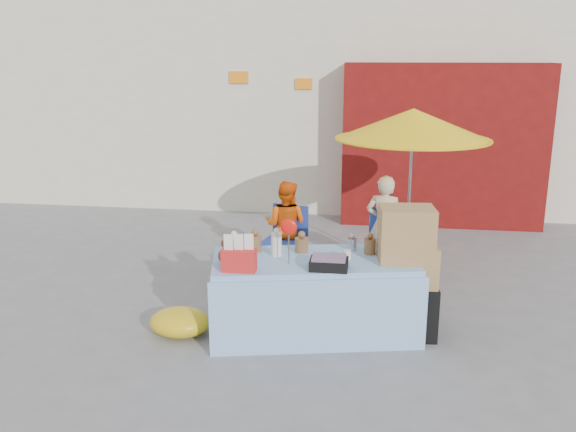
% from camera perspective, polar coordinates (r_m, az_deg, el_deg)
% --- Properties ---
extents(ground, '(80.00, 80.00, 0.00)m').
position_cam_1_polar(ground, '(6.52, -2.54, -9.81)').
color(ground, slate).
rests_on(ground, ground).
extents(backdrop, '(14.00, 8.00, 7.80)m').
position_cam_1_polar(backdrop, '(13.35, 5.86, 16.44)').
color(backdrop, silver).
rests_on(backdrop, ground).
extents(market_table, '(2.19, 1.36, 1.23)m').
position_cam_1_polar(market_table, '(6.14, 2.34, -7.35)').
color(market_table, '#96C1F0').
rests_on(market_table, ground).
extents(chair_left, '(0.57, 0.57, 0.85)m').
position_cam_1_polar(chair_left, '(7.81, -0.31, -3.53)').
color(chair_left, '#213B9B').
rests_on(chair_left, ground).
extents(chair_right, '(0.57, 0.57, 0.85)m').
position_cam_1_polar(chair_right, '(7.74, 8.90, -3.91)').
color(chair_right, '#213B9B').
rests_on(chair_right, ground).
extents(vendor_orange, '(0.66, 0.56, 1.18)m').
position_cam_1_polar(vendor_orange, '(7.84, -0.20, -0.91)').
color(vendor_orange, '#F15B0C').
rests_on(vendor_orange, ground).
extents(vendor_beige, '(0.53, 0.41, 1.28)m').
position_cam_1_polar(vendor_beige, '(7.75, 8.98, -0.88)').
color(vendor_beige, beige).
rests_on(vendor_beige, ground).
extents(umbrella, '(1.90, 1.90, 2.09)m').
position_cam_1_polar(umbrella, '(7.67, 11.62, 8.36)').
color(umbrella, gray).
rests_on(umbrella, ground).
extents(box_stack, '(0.64, 0.54, 1.31)m').
position_cam_1_polar(box_stack, '(6.13, 10.95, -5.61)').
color(box_stack, black).
rests_on(box_stack, ground).
extents(tarp_bundle, '(0.75, 0.69, 0.28)m').
position_cam_1_polar(tarp_bundle, '(6.26, -10.06, -9.74)').
color(tarp_bundle, gold).
rests_on(tarp_bundle, ground).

